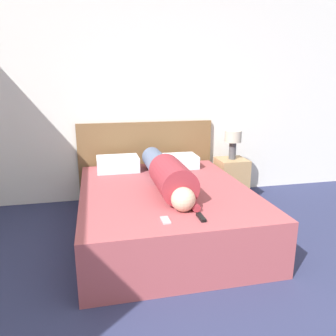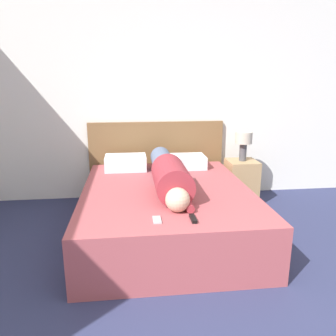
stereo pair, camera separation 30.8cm
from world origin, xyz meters
The scene contains 10 objects.
wall_back centered at (0.00, 3.43, 1.30)m, with size 6.35×0.06×2.60m.
bed centered at (-0.21, 2.20, 0.25)m, with size 1.66×2.06×0.50m.
headboard centered at (-0.21, 3.36, 0.51)m, with size 1.78×0.04×1.02m.
nightstand centered at (0.86, 2.98, 0.28)m, with size 0.37×0.37×0.56m.
table_lamp centered at (0.86, 2.98, 0.81)m, with size 0.21×0.21×0.37m.
person_lying centered at (-0.18, 2.21, 0.64)m, with size 0.33×1.61×0.33m.
pillow_near_headboard centered at (-0.61, 2.97, 0.58)m, with size 0.49×0.34×0.17m.
pillow_second centered at (0.13, 2.97, 0.57)m, with size 0.47×0.34×0.15m.
tv_remote centered at (-0.09, 1.40, 0.51)m, with size 0.04×0.15×0.02m.
cell_phone centered at (-0.37, 1.42, 0.50)m, with size 0.06×0.13×0.01m.
Camera 1 is at (-0.86, -0.86, 1.54)m, focal length 35.00 mm.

